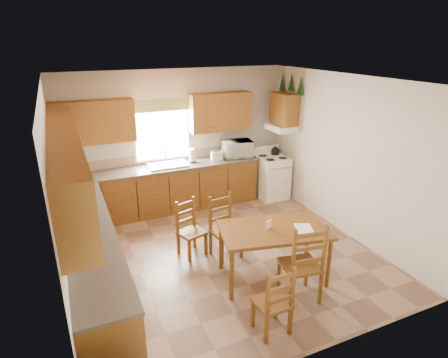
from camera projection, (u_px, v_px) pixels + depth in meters
name	position (u px, v px, depth m)	size (l,w,h in m)	color
floor	(223.00, 254.00, 5.98)	(4.50, 4.50, 0.00)	#82644E
ceiling	(223.00, 80.00, 5.02)	(4.50, 4.50, 0.00)	brown
wall_left	(58.00, 200.00, 4.64)	(4.50, 4.50, 0.00)	beige
wall_right	(344.00, 156.00, 6.36)	(4.50, 4.50, 0.00)	beige
wall_back	(177.00, 139.00, 7.42)	(4.50, 4.50, 0.00)	beige
wall_front	(318.00, 248.00, 3.58)	(4.50, 4.50, 0.00)	beige
lower_cab_back	(165.00, 190.00, 7.34)	(3.75, 0.60, 0.88)	brown
lower_cab_left	(93.00, 263.00, 4.95)	(0.60, 3.60, 0.88)	brown
counter_back	(164.00, 167.00, 7.18)	(3.75, 0.63, 0.04)	#4C443C
counter_left	(89.00, 232.00, 4.79)	(0.63, 3.60, 0.04)	#4C443C
backsplash	(160.00, 158.00, 7.39)	(3.75, 0.01, 0.18)	gray
upper_cab_back_left	(93.00, 122.00, 6.51)	(1.41, 0.33, 0.75)	brown
upper_cab_back_right	(220.00, 112.00, 7.43)	(1.25, 0.33, 0.75)	brown
upper_cab_left	(66.00, 163.00, 4.40)	(0.33, 3.60, 0.75)	brown
upper_cab_stove	(284.00, 109.00, 7.51)	(0.33, 0.62, 0.62)	brown
range_hood	(281.00, 127.00, 7.62)	(0.44, 0.62, 0.12)	white
window_frame	(162.00, 131.00, 7.21)	(1.13, 0.02, 1.18)	white
window_pane	(162.00, 131.00, 7.21)	(1.05, 0.01, 1.10)	white
window_valance	(161.00, 105.00, 7.01)	(1.19, 0.01, 0.24)	#48642D
sink_basin	(168.00, 165.00, 7.20)	(0.75, 0.45, 0.04)	silver
pine_decal_a	(301.00, 86.00, 7.12)	(0.22, 0.22, 0.36)	#133913
pine_decal_b	(291.00, 82.00, 7.37)	(0.22, 0.22, 0.36)	#133913
pine_decal_c	(282.00, 82.00, 7.66)	(0.22, 0.22, 0.36)	#133913
stove	(272.00, 178.00, 7.97)	(0.59, 0.61, 0.88)	white
coffeemaker	(76.00, 168.00, 6.49)	(0.22, 0.26, 0.37)	white
paper_towel	(192.00, 156.00, 7.37)	(0.12, 0.12, 0.27)	white
toaster	(216.00, 156.00, 7.53)	(0.21, 0.13, 0.17)	white
microwave	(237.00, 149.00, 7.71)	(0.56, 0.40, 0.34)	white
dining_table	(273.00, 253.00, 5.26)	(1.47, 0.84, 0.79)	brown
chair_near_left	(272.00, 298.00, 4.26)	(0.38, 0.36, 0.90)	brown
chair_near_right	(301.00, 260.00, 4.79)	(0.47, 0.45, 1.12)	brown
chair_far_left	(192.00, 229.00, 5.81)	(0.38, 0.36, 0.90)	brown
chair_far_right	(226.00, 228.00, 5.74)	(0.41, 0.40, 0.99)	brown
table_paper	(304.00, 228.00, 5.12)	(0.23, 0.30, 0.00)	white
table_card	(269.00, 224.00, 5.10)	(0.09, 0.02, 0.12)	white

